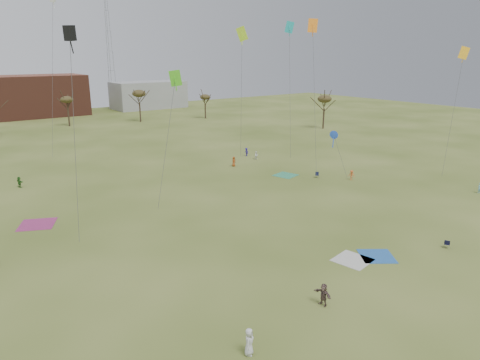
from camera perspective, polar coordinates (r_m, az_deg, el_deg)
ground at (r=39.00m, az=10.85°, el=-11.77°), size 260.00×260.00×0.00m
flyer_near_left at (r=28.84m, az=1.20°, el=-20.37°), size 1.05×1.00×1.82m
spectator_fore_c at (r=34.10m, az=10.84°, el=-14.47°), size 0.54×1.62×1.74m
flyer_mid_b at (r=66.91m, az=14.35°, el=0.63°), size 1.00×1.12×1.51m
flyer_mid_c at (r=67.02m, az=28.79°, el=-0.91°), size 0.55×0.38×1.43m
spectator_mid_e at (r=77.65m, az=2.16°, el=3.22°), size 0.75×0.61×1.44m
flyer_far_a at (r=68.60m, az=-26.87°, el=-0.24°), size 0.91×1.50×1.55m
flyer_far_b at (r=72.80m, az=-0.82°, el=2.44°), size 0.95×0.80×1.66m
flyer_far_c at (r=80.29m, az=0.84°, el=3.68°), size 0.59×0.98×1.50m
blanket_blue at (r=43.03m, az=17.42°, el=-9.48°), size 4.21×4.21×0.03m
blanket_cream at (r=41.69m, az=14.48°, el=-10.09°), size 3.53×3.53×0.03m
blanket_plum at (r=53.24m, az=-24.96°, el=-5.28°), size 4.84×4.84×0.03m
blanket_olive at (r=67.88m, az=5.96°, el=0.62°), size 3.84×3.84×0.03m
camp_chair_center at (r=47.10m, az=25.39°, el=-7.73°), size 0.71×0.68×0.87m
camp_chair_right at (r=67.15m, az=10.03°, el=0.51°), size 0.74×0.74×0.87m
kites_aloft at (r=54.98m, az=-11.26°, el=16.27°), size 67.08×73.23×26.72m
tree_line at (r=105.07m, az=-24.14°, el=8.76°), size 117.44×49.32×8.91m
building_brick at (r=146.60m, az=-24.84°, el=9.96°), size 26.00×16.00×12.00m
building_grey at (r=156.07m, az=-11.83°, el=10.82°), size 24.00×12.00×9.00m
radio_tower at (r=158.04m, az=-16.68°, el=15.91°), size 1.51×1.72×41.00m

